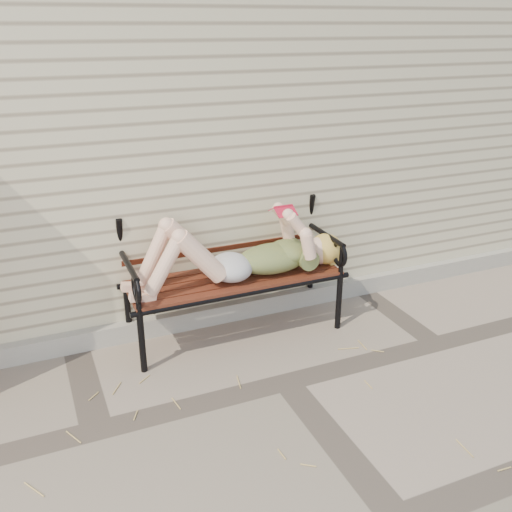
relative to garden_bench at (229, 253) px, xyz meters
name	(u,v)px	position (x,y,z in m)	size (l,w,h in m)	color
ground	(287,382)	(0.08, -0.85, -0.64)	(80.00, 80.00, 0.00)	gray
house_wall	(161,100)	(0.08, 2.15, 0.86)	(8.00, 4.00, 3.00)	beige
foundation_strip	(235,310)	(0.08, 0.12, -0.56)	(8.00, 0.10, 0.15)	#A9A699
garden_bench	(229,253)	(0.00, 0.00, 0.00)	(1.75, 0.70, 1.13)	black
reading_woman	(238,254)	(0.01, -0.14, 0.04)	(1.65, 0.38, 0.52)	#093641
straw_scatter	(269,427)	(-0.22, -1.24, -0.63)	(2.97, 1.75, 0.01)	tan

